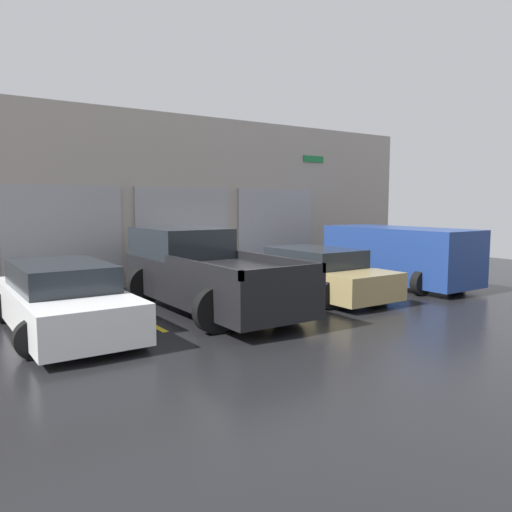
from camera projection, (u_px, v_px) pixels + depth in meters
The scene contains 10 objects.
ground_plane at pixel (243, 296), 12.86m from camera, with size 28.00×28.00×0.00m, color black.
shophouse_building at pixel (185, 201), 15.29m from camera, with size 17.82×0.68×5.01m.
pickup_truck at pixel (203, 272), 11.26m from camera, with size 2.53×5.44×1.80m.
sedan_white at pixel (63, 299), 9.29m from camera, with size 2.16×4.54×1.29m.
sedan_side at pixel (317, 274), 12.78m from camera, with size 2.22×4.26×1.24m.
van_right at pixel (399, 254), 14.48m from camera, with size 2.21×4.50×1.69m.
parking_stripe_left at pixel (144, 320), 10.20m from camera, with size 0.12×2.20×0.01m, color gold.
parking_stripe_centre at pixel (268, 303), 11.95m from camera, with size 0.12×2.20×0.01m, color gold.
parking_stripe_right at pixel (360, 290), 13.70m from camera, with size 0.12×2.20×0.01m, color gold.
parking_stripe_far_right at pixel (431, 280), 15.44m from camera, with size 0.12×2.20×0.01m, color gold.
Camera 1 is at (-6.85, -10.67, 2.41)m, focal length 35.00 mm.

